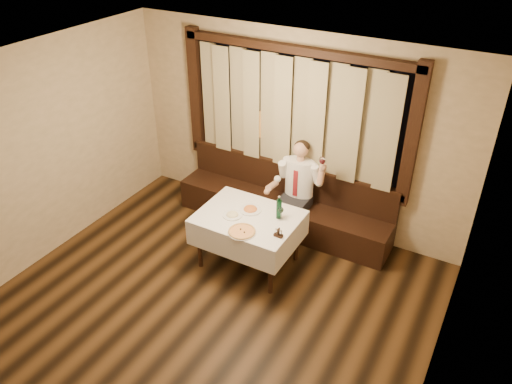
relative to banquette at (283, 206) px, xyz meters
The scene contains 10 objects.
room 2.12m from the banquette, 90.03° to the right, with size 5.01×6.01×2.81m.
banquette is the anchor object (origin of this frame).
dining_table 1.08m from the banquette, 90.00° to the right, with size 1.27×0.97×0.76m.
pizza 1.45m from the banquette, 85.31° to the right, with size 0.35×0.35×0.04m.
pasta_red 1.03m from the banquette, 92.35° to the right, with size 0.29×0.29×0.10m.
pasta_cream 1.23m from the banquette, 98.83° to the right, with size 0.25×0.25×0.08m.
green_bottle 1.11m from the banquette, 67.89° to the right, with size 0.07×0.07×0.32m.
table_wine_glass 1.14m from the banquette, 66.33° to the right, with size 0.07×0.07×0.18m.
cruet_caddy 1.42m from the banquette, 66.68° to the right, with size 0.11×0.06×0.12m.
seated_man 0.57m from the banquette, 20.19° to the right, with size 0.78×0.58×1.42m.
Camera 1 is at (2.62, -2.79, 4.31)m, focal length 35.00 mm.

